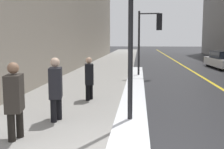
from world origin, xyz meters
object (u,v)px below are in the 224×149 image
object	(u,v)px
lamp_post	(131,7)
traffic_light_near	(152,30)
parked_car_white	(224,60)
pedestrian_trailing	(89,77)
pedestrian_with_shoulder_bag	(56,86)
pedestrian_in_glasses	(14,97)

from	to	relation	value
lamp_post	traffic_light_near	xyz separation A→B (m)	(0.87, 8.82, -0.24)
lamp_post	parked_car_white	world-z (taller)	lamp_post
traffic_light_near	pedestrian_trailing	world-z (taller)	traffic_light_near
lamp_post	pedestrian_trailing	bearing A→B (deg)	119.56
pedestrian_with_shoulder_bag	parked_car_white	distance (m)	16.58
pedestrian_with_shoulder_bag	lamp_post	bearing A→B (deg)	75.01
pedestrian_in_glasses	parked_car_white	xyz separation A→B (m)	(8.83, 15.74, -0.31)
parked_car_white	pedestrian_in_glasses	bearing A→B (deg)	148.03
pedestrian_in_glasses	pedestrian_trailing	size ratio (longest dim) A/B	1.10
lamp_post	pedestrian_trailing	world-z (taller)	lamp_post
pedestrian_in_glasses	pedestrian_with_shoulder_bag	size ratio (longest dim) A/B	1.00
traffic_light_near	pedestrian_in_glasses	xyz separation A→B (m)	(-3.25, -10.16, -1.73)
parked_car_white	pedestrian_with_shoulder_bag	bearing A→B (deg)	146.97
pedestrian_with_shoulder_bag	pedestrian_trailing	xyz separation A→B (m)	(0.41, 2.58, -0.08)
lamp_post	parked_car_white	size ratio (longest dim) A/B	1.04
pedestrian_in_glasses	parked_car_white	size ratio (longest dim) A/B	0.36
traffic_light_near	pedestrian_with_shoulder_bag	xyz separation A→B (m)	(-2.80, -8.73, -1.73)
lamp_post	pedestrian_in_glasses	bearing A→B (deg)	-150.52
pedestrian_in_glasses	parked_car_white	world-z (taller)	pedestrian_in_glasses
pedestrian_in_glasses	pedestrian_trailing	world-z (taller)	pedestrian_in_glasses
pedestrian_trailing	parked_car_white	world-z (taller)	pedestrian_trailing
pedestrian_trailing	pedestrian_in_glasses	bearing A→B (deg)	-24.44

